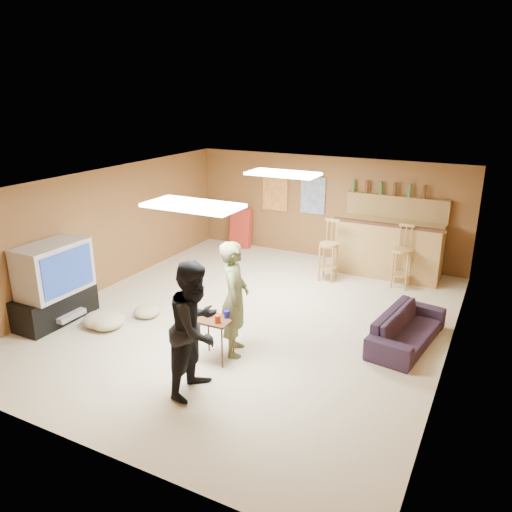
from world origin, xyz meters
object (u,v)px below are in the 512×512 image
at_px(person_olive, 235,298).
at_px(tray_table, 215,339).
at_px(tv_body, 53,268).
at_px(sofa, 407,328).
at_px(person_black, 196,328).
at_px(bar_counter, 388,249).

distance_m(person_olive, tray_table, 0.61).
height_order(tv_body, sofa, tv_body).
bearing_deg(tv_body, person_black, -11.00).
bearing_deg(bar_counter, tv_body, -133.00).
height_order(bar_counter, person_olive, person_olive).
relative_size(tv_body, sofa, 0.66).
xyz_separation_m(tv_body, tray_table, (2.83, 0.13, -0.60)).
bearing_deg(person_olive, person_black, 159.43).
bearing_deg(tv_body, tray_table, 2.67).
bearing_deg(sofa, tray_table, 134.49).
relative_size(bar_counter, tray_table, 3.28).
distance_m(bar_counter, person_black, 5.17).
xyz_separation_m(tv_body, person_black, (3.02, -0.59, -0.06)).
bearing_deg(sofa, tv_body, 117.50).
relative_size(bar_counter, person_black, 1.19).
distance_m(bar_counter, tray_table, 4.52).
xyz_separation_m(bar_counter, tray_table, (-1.32, -4.32, -0.25)).
xyz_separation_m(bar_counter, sofa, (0.92, -2.67, -0.31)).
bearing_deg(person_black, person_olive, 1.89).
relative_size(person_olive, person_black, 0.97).
relative_size(person_olive, sofa, 0.99).
height_order(tv_body, person_black, person_black).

